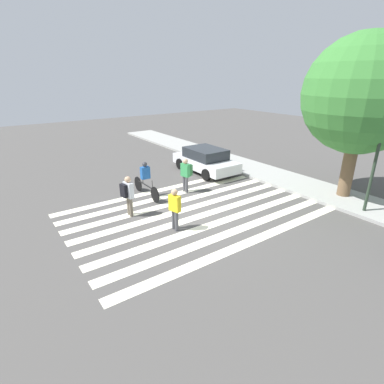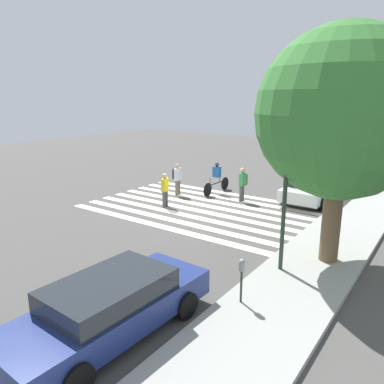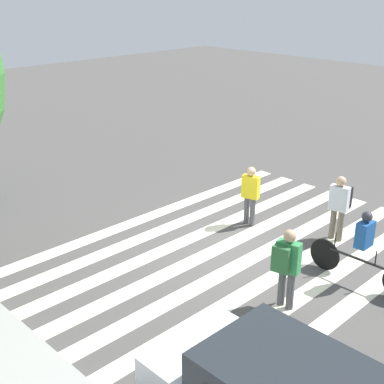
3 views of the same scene
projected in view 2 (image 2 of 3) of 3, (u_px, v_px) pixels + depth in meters
name	position (u px, v px, depth m)	size (l,w,h in m)	color
ground_plane	(201.00, 208.00, 17.25)	(60.00, 60.00, 0.00)	#4C4947
sidewalk_curb	(341.00, 235.00, 13.73)	(36.00, 2.50, 0.14)	#9E9E99
crosswalk_stripes	(201.00, 208.00, 17.25)	(6.44, 10.00, 0.01)	#F2EDCC
traffic_light	(283.00, 158.00, 10.13)	(0.60, 0.50, 4.81)	#283828
parking_meter	(242.00, 271.00, 8.91)	(0.15, 0.15, 1.27)	#283828
street_tree	(342.00, 114.00, 10.38)	(4.83, 4.83, 6.94)	brown
pedestrian_adult_blue_shirt	(165.00, 188.00, 17.21)	(0.48, 0.31, 1.58)	#4C4C51
pedestrian_child_with_backpack	(177.00, 177.00, 19.30)	(0.48, 0.43, 1.65)	#6B6051
pedestrian_adult_yellow_jacket	(243.00, 182.00, 18.10)	(0.49, 0.44, 1.66)	#4C4C51
cyclist_far_lane	(217.00, 177.00, 19.63)	(2.43, 0.40, 1.65)	black
car_parked_far_curb	(312.00, 187.00, 18.25)	(4.19, 2.04, 1.39)	silver
car_parked_dark_suv	(110.00, 306.00, 7.90)	(4.86, 2.07, 1.31)	navy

